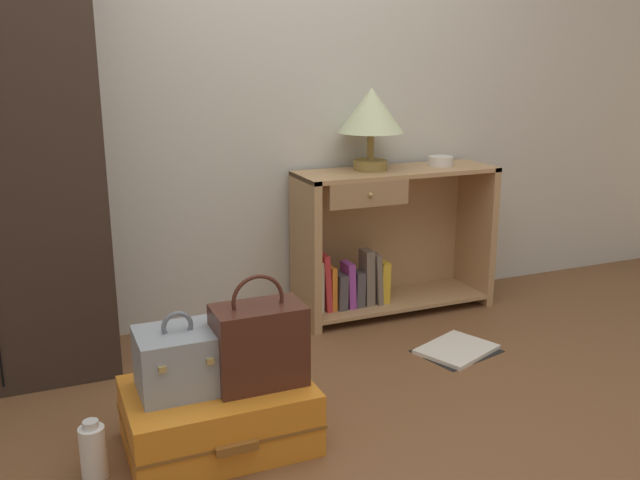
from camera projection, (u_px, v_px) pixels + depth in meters
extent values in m
plane|color=brown|center=(376.00, 463.00, 2.31)|extent=(9.00, 9.00, 0.00)
cube|color=beige|center=(237.00, 58.00, 3.30)|extent=(6.40, 0.10, 2.60)
cube|color=tan|center=(305.00, 251.00, 3.42)|extent=(0.04, 0.34, 0.75)
cube|color=tan|center=(475.00, 232.00, 3.79)|extent=(0.04, 0.34, 0.75)
cube|color=tan|center=(397.00, 171.00, 3.51)|extent=(1.04, 0.34, 0.02)
cube|color=tan|center=(393.00, 299.00, 3.69)|extent=(0.96, 0.34, 0.02)
cube|color=tan|center=(380.00, 234.00, 3.75)|extent=(0.96, 0.01, 0.73)
cube|color=#9D7950|center=(369.00, 194.00, 3.30)|extent=(0.42, 0.02, 0.12)
sphere|color=#9E844C|center=(371.00, 195.00, 3.29)|extent=(0.02, 0.02, 0.02)
cube|color=beige|center=(319.00, 286.00, 3.47)|extent=(0.03, 0.08, 0.26)
cube|color=red|center=(325.00, 282.00, 3.47)|extent=(0.05, 0.10, 0.30)
cube|color=orange|center=(332.00, 288.00, 3.50)|extent=(0.03, 0.09, 0.22)
cube|color=#4C474C|center=(340.00, 291.00, 3.52)|extent=(0.05, 0.12, 0.18)
cube|color=purple|center=(348.00, 285.00, 3.53)|extent=(0.05, 0.11, 0.24)
cube|color=#4C474C|center=(357.00, 288.00, 3.56)|extent=(0.05, 0.10, 0.18)
cube|color=#726659|center=(367.00, 277.00, 3.56)|extent=(0.05, 0.10, 0.29)
cube|color=#726659|center=(375.00, 278.00, 3.58)|extent=(0.05, 0.12, 0.27)
cube|color=gold|center=(383.00, 282.00, 3.61)|extent=(0.05, 0.09, 0.22)
cylinder|color=olive|center=(370.00, 165.00, 3.48)|extent=(0.17, 0.17, 0.05)
cylinder|color=olive|center=(371.00, 146.00, 3.46)|extent=(0.04, 0.04, 0.14)
cone|color=beige|center=(371.00, 110.00, 3.41)|extent=(0.33, 0.33, 0.22)
cylinder|color=silver|center=(441.00, 161.00, 3.62)|extent=(0.13, 0.13, 0.05)
cube|color=orange|center=(219.00, 415.00, 2.40)|extent=(0.63, 0.43, 0.22)
cube|color=brown|center=(219.00, 415.00, 2.40)|extent=(0.63, 0.44, 0.01)
cube|color=brown|center=(237.00, 448.00, 2.20)|extent=(0.14, 0.02, 0.03)
cube|color=#8E99A3|center=(179.00, 361.00, 2.32)|extent=(0.28, 0.24, 0.21)
torus|color=slate|center=(177.00, 326.00, 2.29)|extent=(0.11, 0.02, 0.11)
cube|color=tan|center=(163.00, 369.00, 2.17)|extent=(0.02, 0.01, 0.02)
cube|color=tan|center=(210.00, 361.00, 2.23)|extent=(0.02, 0.01, 0.02)
cube|color=#472319|center=(259.00, 345.00, 2.35)|extent=(0.31, 0.18, 0.28)
torus|color=#472319|center=(258.00, 301.00, 2.31)|extent=(0.18, 0.01, 0.18)
cylinder|color=white|center=(93.00, 453.00, 2.21)|extent=(0.08, 0.08, 0.18)
cylinder|color=silver|center=(91.00, 424.00, 2.19)|extent=(0.05, 0.05, 0.02)
cube|color=white|center=(457.00, 349.00, 3.18)|extent=(0.41, 0.37, 0.02)
cube|color=black|center=(457.00, 351.00, 3.18)|extent=(0.41, 0.35, 0.01)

